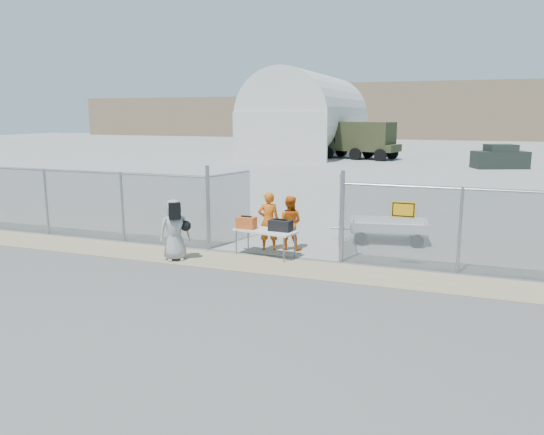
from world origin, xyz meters
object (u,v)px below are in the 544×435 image
at_px(security_worker_left, 269,221).
at_px(utility_trailer, 388,230).
at_px(visitor, 175,230).
at_px(security_worker_right, 289,223).
at_px(folding_table, 265,243).

xyz_separation_m(security_worker_left, utility_trailer, (3.19, 2.25, -0.50)).
bearing_deg(utility_trailer, visitor, -150.60).
distance_m(security_worker_left, utility_trailer, 3.93).
bearing_deg(security_worker_right, visitor, 36.94).
distance_m(folding_table, security_worker_right, 1.10).
bearing_deg(security_worker_right, utility_trailer, -146.01).
relative_size(security_worker_right, utility_trailer, 0.53).
xyz_separation_m(folding_table, utility_trailer, (3.04, 2.93, -0.01)).
bearing_deg(utility_trailer, security_worker_right, -152.10).
relative_size(folding_table, security_worker_right, 1.10).
bearing_deg(security_worker_left, visitor, 22.73).
xyz_separation_m(visitor, utility_trailer, (5.21, 4.18, -0.48)).
xyz_separation_m(folding_table, visitor, (-2.17, -1.25, 0.47)).
xyz_separation_m(folding_table, security_worker_left, (-0.15, 0.68, 0.49)).
distance_m(security_worker_left, security_worker_right, 0.62).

